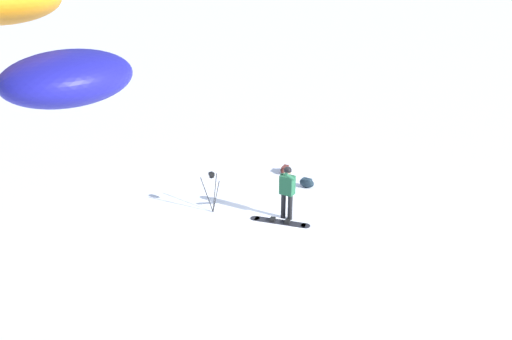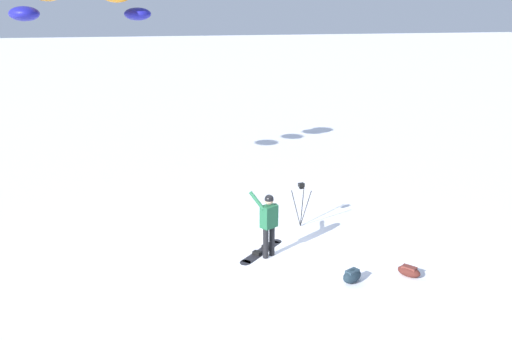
{
  "view_description": "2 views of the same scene",
  "coord_description": "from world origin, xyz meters",
  "px_view_note": "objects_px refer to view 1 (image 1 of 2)",
  "views": [
    {
      "loc": [
        7.13,
        10.17,
        6.66
      ],
      "look_at": [
        0.43,
        0.36,
        1.62
      ],
      "focal_mm": 32.85,
      "sensor_mm": 36.0,
      "label": 1
    },
    {
      "loc": [
        -11.75,
        4.9,
        5.81
      ],
      "look_at": [
        0.83,
        0.61,
        1.91
      ],
      "focal_mm": 36.95,
      "sensor_mm": 36.0,
      "label": 2
    }
  ],
  "objects_px": {
    "camera_tripod": "(212,184)",
    "gear_bag_small": "(285,169)",
    "snowboarder": "(287,188)",
    "snowboard": "(280,221)",
    "gear_bag_large": "(307,183)"
  },
  "relations": [
    {
      "from": "camera_tripod",
      "to": "gear_bag_small",
      "type": "xyz_separation_m",
      "value": [
        -3.62,
        -1.15,
        -0.8
      ]
    },
    {
      "from": "snowboarder",
      "to": "gear_bag_small",
      "type": "height_order",
      "value": "snowboarder"
    },
    {
      "from": "snowboarder",
      "to": "snowboard",
      "type": "height_order",
      "value": "snowboarder"
    },
    {
      "from": "snowboarder",
      "to": "camera_tripod",
      "type": "bearing_deg",
      "value": -44.8
    },
    {
      "from": "snowboard",
      "to": "gear_bag_large",
      "type": "relative_size",
      "value": 2.43
    },
    {
      "from": "snowboarder",
      "to": "camera_tripod",
      "type": "relative_size",
      "value": 1.28
    },
    {
      "from": "camera_tripod",
      "to": "gear_bag_small",
      "type": "bearing_deg",
      "value": -162.33
    },
    {
      "from": "gear_bag_large",
      "to": "gear_bag_small",
      "type": "distance_m",
      "value": 1.4
    },
    {
      "from": "snowboarder",
      "to": "gear_bag_large",
      "type": "height_order",
      "value": "snowboarder"
    },
    {
      "from": "snowboarder",
      "to": "gear_bag_small",
      "type": "relative_size",
      "value": 2.7
    },
    {
      "from": "gear_bag_large",
      "to": "gear_bag_small",
      "type": "bearing_deg",
      "value": -96.66
    },
    {
      "from": "snowboard",
      "to": "camera_tripod",
      "type": "xyz_separation_m",
      "value": [
        1.28,
        -1.64,
        0.9
      ]
    },
    {
      "from": "gear_bag_large",
      "to": "gear_bag_small",
      "type": "relative_size",
      "value": 0.96
    },
    {
      "from": "camera_tripod",
      "to": "snowboard",
      "type": "bearing_deg",
      "value": 127.87
    },
    {
      "from": "snowboarder",
      "to": "camera_tripod",
      "type": "height_order",
      "value": "snowboarder"
    }
  ]
}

